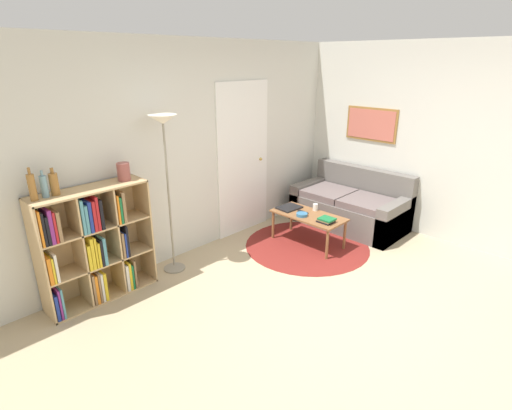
{
  "coord_description": "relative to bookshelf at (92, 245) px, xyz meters",
  "views": [
    {
      "loc": [
        -3.02,
        -1.61,
        2.37
      ],
      "look_at": [
        -0.07,
        1.26,
        0.85
      ],
      "focal_mm": 28.0,
      "sensor_mm": 36.0,
      "label": 1
    }
  ],
  "objects": [
    {
      "name": "floor_lamp",
      "position": [
        0.9,
        -0.07,
        0.94
      ],
      "size": [
        0.3,
        0.3,
        1.82
      ],
      "color": "gray",
      "rests_on": "ground_plane"
    },
    {
      "name": "bottle_right",
      "position": [
        -0.24,
        0.02,
        0.69
      ],
      "size": [
        0.08,
        0.08,
        0.26
      ],
      "color": "olive",
      "rests_on": "bookshelf"
    },
    {
      "name": "ground_plane",
      "position": [
        1.57,
        -2.1,
        -0.6
      ],
      "size": [
        14.0,
        14.0,
        0.0
      ],
      "primitive_type": "plane",
      "color": "tan"
    },
    {
      "name": "laptop",
      "position": [
        2.57,
        -0.45,
        -0.17
      ],
      "size": [
        0.33,
        0.27,
        0.02
      ],
      "color": "black",
      "rests_on": "coffee_table"
    },
    {
      "name": "bowl",
      "position": [
        2.46,
        -0.75,
        -0.16
      ],
      "size": [
        0.15,
        0.15,
        0.04
      ],
      "color": "teal",
      "rests_on": "coffee_table"
    },
    {
      "name": "cup",
      "position": [
        2.75,
        -0.76,
        -0.13
      ],
      "size": [
        0.07,
        0.07,
        0.09
      ],
      "color": "white",
      "rests_on": "coffee_table"
    },
    {
      "name": "bottle_left",
      "position": [
        -0.43,
        -0.0,
        0.71
      ],
      "size": [
        0.06,
        0.06,
        0.3
      ],
      "color": "olive",
      "rests_on": "bookshelf"
    },
    {
      "name": "rug",
      "position": [
        2.5,
        -0.83,
        -0.6
      ],
      "size": [
        1.65,
        1.65,
        0.01
      ],
      "color": "maroon",
      "rests_on": "ground_plane"
    },
    {
      "name": "wall_back",
      "position": [
        1.61,
        0.21,
        0.69
      ],
      "size": [
        7.75,
        0.11,
        2.6
      ],
      "color": "silver",
      "rests_on": "ground_plane"
    },
    {
      "name": "vase_on_shelf",
      "position": [
        0.43,
        -0.0,
        0.68
      ],
      "size": [
        0.13,
        0.13,
        0.18
      ],
      "color": "#934C47",
      "rests_on": "bookshelf"
    },
    {
      "name": "coffee_table",
      "position": [
        2.57,
        -0.78,
        -0.23
      ],
      "size": [
        0.48,
        0.98,
        0.42
      ],
      "color": "brown",
      "rests_on": "ground_plane"
    },
    {
      "name": "wall_right",
      "position": [
        3.98,
        -0.95,
        0.7
      ],
      "size": [
        0.08,
        5.28,
        2.6
      ],
      "color": "silver",
      "rests_on": "ground_plane"
    },
    {
      "name": "book_stack_on_table",
      "position": [
        2.51,
        -1.1,
        -0.15
      ],
      "size": [
        0.17,
        0.2,
        0.06
      ],
      "color": "black",
      "rests_on": "coffee_table"
    },
    {
      "name": "bottle_middle",
      "position": [
        -0.33,
        0.02,
        0.69
      ],
      "size": [
        0.06,
        0.06,
        0.25
      ],
      "color": "#6B93A3",
      "rests_on": "bookshelf"
    },
    {
      "name": "couch",
      "position": [
        3.57,
        -0.84,
        -0.32
      ],
      "size": [
        0.87,
        1.6,
        0.83
      ],
      "color": "#66605B",
      "rests_on": "ground_plane"
    },
    {
      "name": "bookshelf",
      "position": [
        0.0,
        0.0,
        0.0
      ],
      "size": [
        1.11,
        0.34,
        1.19
      ],
      "color": "tan",
      "rests_on": "ground_plane"
    },
    {
      "name": "remote",
      "position": [
        2.56,
        -0.69,
        -0.17
      ],
      "size": [
        0.05,
        0.16,
        0.02
      ],
      "color": "black",
      "rests_on": "coffee_table"
    }
  ]
}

